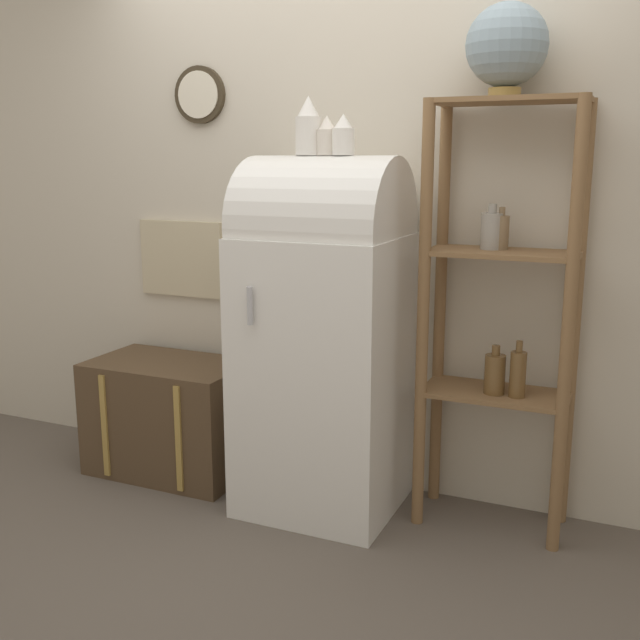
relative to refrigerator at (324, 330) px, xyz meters
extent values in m
plane|color=#60564C|center=(0.00, -0.24, -0.82)|extent=(12.00, 12.00, 0.00)
cube|color=beige|center=(0.00, 0.33, 0.53)|extent=(7.00, 0.05, 2.70)
cylinder|color=#382D1E|center=(-0.78, 0.29, 1.03)|extent=(0.27, 0.03, 0.27)
cylinder|color=beige|center=(-0.78, 0.27, 1.03)|extent=(0.22, 0.01, 0.22)
cube|color=#C6B793|center=(-0.93, 0.30, 0.23)|extent=(0.48, 0.02, 0.39)
cube|color=white|center=(0.00, 0.00, -0.20)|extent=(0.67, 0.61, 1.23)
cylinder|color=white|center=(0.00, 0.00, 0.45)|extent=(0.65, 0.58, 0.58)
cylinder|color=#B7B7BC|center=(-0.18, -0.33, 0.15)|extent=(0.02, 0.02, 0.16)
cube|color=brown|center=(-0.85, 0.03, -0.53)|extent=(0.78, 0.47, 0.57)
cube|color=#AD8942|center=(-1.06, -0.21, -0.53)|extent=(0.03, 0.01, 0.51)
cube|color=#AD8942|center=(-0.64, -0.21, -0.53)|extent=(0.03, 0.01, 0.51)
cylinder|color=olive|center=(0.45, -0.01, 0.07)|extent=(0.05, 0.05, 1.78)
cylinder|color=olive|center=(1.02, -0.01, 0.07)|extent=(0.05, 0.05, 1.78)
cylinder|color=olive|center=(0.45, 0.26, 0.07)|extent=(0.05, 0.05, 1.78)
cylinder|color=olive|center=(1.02, 0.26, 0.07)|extent=(0.05, 0.05, 1.78)
cube|color=olive|center=(0.73, 0.13, -0.23)|extent=(0.60, 0.30, 0.02)
cube|color=olive|center=(0.73, 0.13, 0.36)|extent=(0.60, 0.30, 0.02)
cube|color=olive|center=(0.73, 0.13, 0.95)|extent=(0.60, 0.30, 0.02)
cylinder|color=brown|center=(0.73, 0.10, -0.14)|extent=(0.09, 0.09, 0.16)
cylinder|color=brown|center=(0.73, 0.10, -0.04)|extent=(0.03, 0.03, 0.04)
cylinder|color=#7F6647|center=(0.72, 0.16, 0.44)|extent=(0.06, 0.06, 0.14)
cylinder|color=#7F6647|center=(0.72, 0.16, 0.53)|extent=(0.03, 0.03, 0.03)
cylinder|color=brown|center=(0.83, 0.09, -0.13)|extent=(0.07, 0.07, 0.19)
cylinder|color=brown|center=(0.83, 0.09, -0.01)|extent=(0.03, 0.03, 0.05)
cylinder|color=#9E998E|center=(0.68, 0.16, 0.44)|extent=(0.09, 0.09, 0.15)
cylinder|color=#9E998E|center=(0.68, 0.16, 0.54)|extent=(0.04, 0.04, 0.04)
cylinder|color=#AD8942|center=(0.70, 0.15, 0.98)|extent=(0.13, 0.13, 0.04)
sphere|color=#7F939E|center=(0.70, 0.15, 1.16)|extent=(0.32, 0.32, 0.32)
cylinder|color=white|center=(-0.08, 0.01, 0.83)|extent=(0.11, 0.11, 0.16)
cone|color=white|center=(-0.08, 0.01, 0.95)|extent=(0.09, 0.09, 0.09)
cylinder|color=silver|center=(0.01, 0.01, 0.80)|extent=(0.08, 0.08, 0.11)
cone|color=silver|center=(0.01, 0.01, 0.88)|extent=(0.07, 0.07, 0.06)
cylinder|color=white|center=(0.09, 0.00, 0.80)|extent=(0.09, 0.09, 0.11)
cone|color=white|center=(0.09, 0.00, 0.88)|extent=(0.08, 0.08, 0.06)
camera|label=1|loc=(1.27, -2.92, 0.74)|focal=42.00mm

